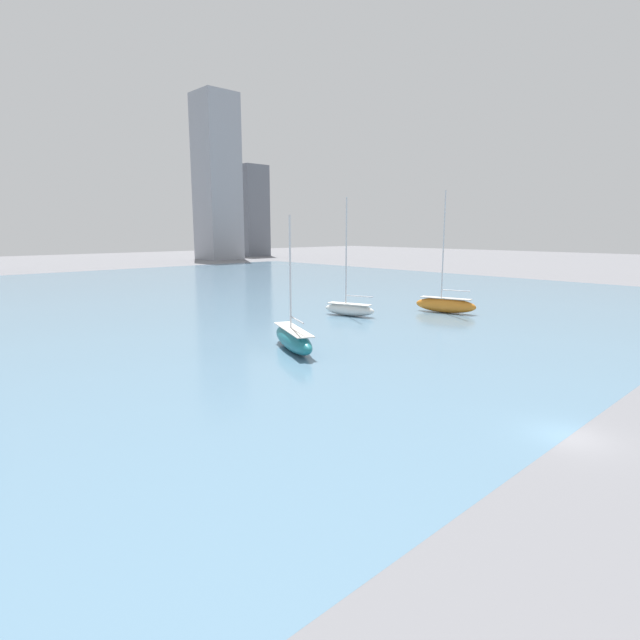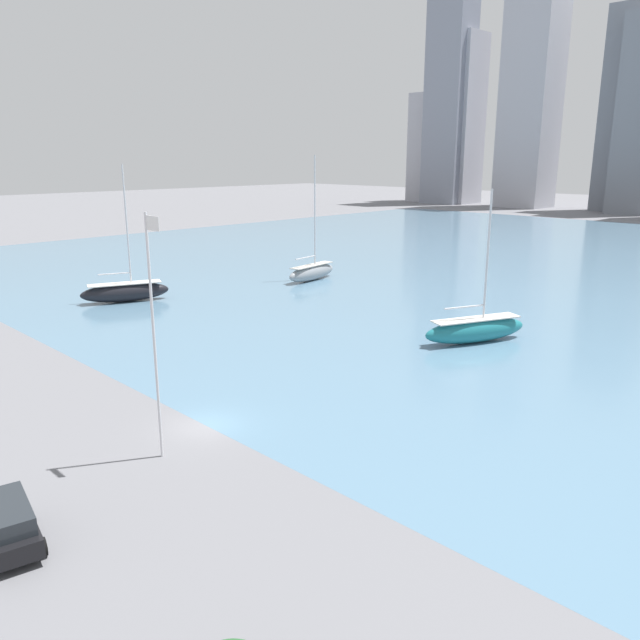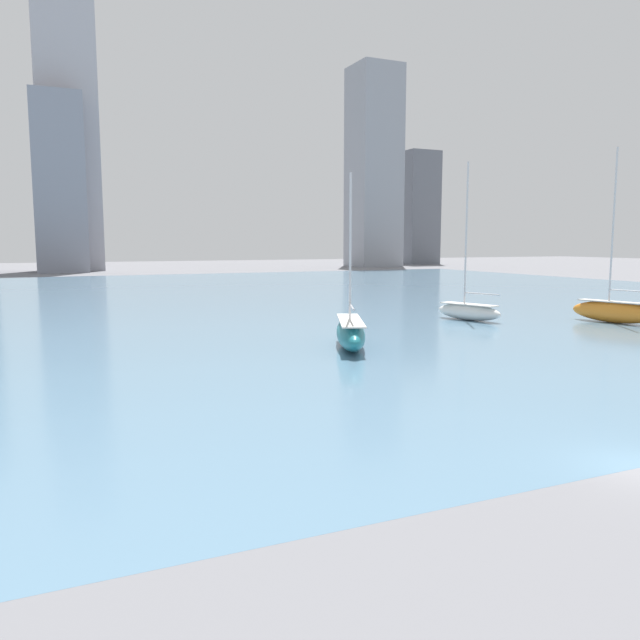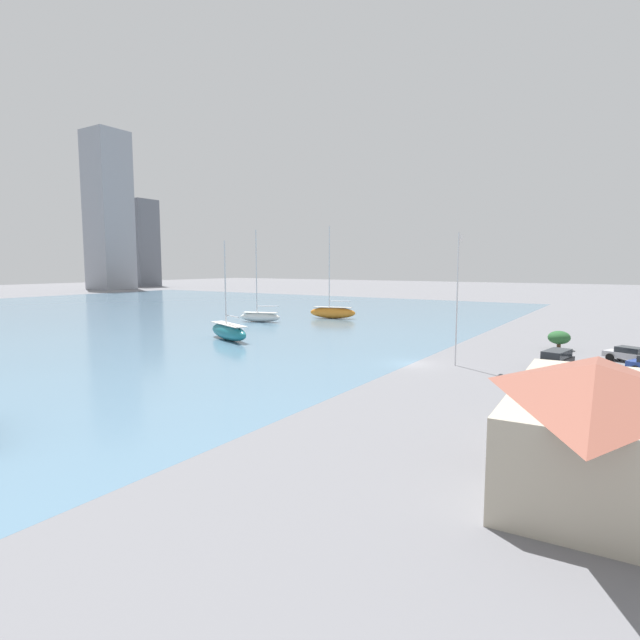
% 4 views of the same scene
% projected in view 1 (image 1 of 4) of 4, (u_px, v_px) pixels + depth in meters
% --- Properties ---
extents(ground_plane, '(500.00, 500.00, 0.00)m').
position_uv_depth(ground_plane, '(568.00, 437.00, 28.00)').
color(ground_plane, slate).
extents(harbor_water, '(180.00, 140.00, 0.00)m').
position_uv_depth(harbor_water, '(102.00, 304.00, 78.05)').
color(harbor_water, slate).
rests_on(harbor_water, ground_plane).
extents(sailboat_orange, '(3.82, 8.77, 16.82)m').
position_uv_depth(sailboat_orange, '(445.00, 304.00, 70.07)').
color(sailboat_orange, orange).
rests_on(sailboat_orange, harbor_water).
extents(sailboat_white, '(3.95, 7.53, 15.70)m').
position_uv_depth(sailboat_white, '(349.00, 308.00, 67.58)').
color(sailboat_white, white).
rests_on(sailboat_white, harbor_water).
extents(sailboat_teal, '(5.74, 9.80, 12.86)m').
position_uv_depth(sailboat_teal, '(293.00, 339.00, 47.96)').
color(sailboat_teal, '#1E757F').
rests_on(sailboat_teal, harbor_water).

